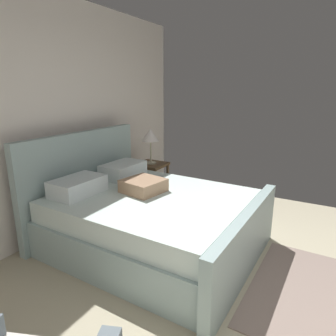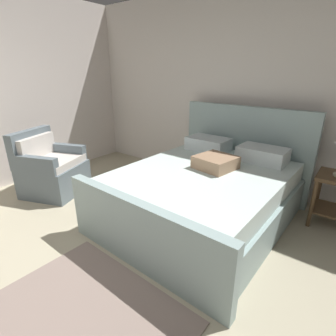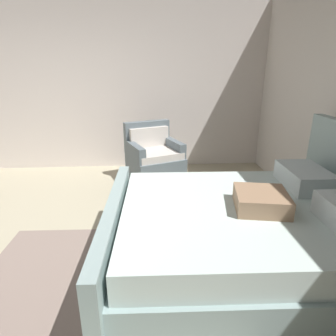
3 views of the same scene
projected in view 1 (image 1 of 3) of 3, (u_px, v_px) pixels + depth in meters
The scene contains 5 objects.
wall_back at pixel (40, 120), 3.38m from camera, with size 5.32×0.12×2.77m, color white.
bed at pixel (147, 217), 3.31m from camera, with size 1.88×2.23×1.22m.
nightstand_right at pixel (151, 176), 4.67m from camera, with size 0.44×0.44×0.60m.
table_lamp_right at pixel (151, 136), 4.51m from camera, with size 0.26×0.26×0.54m.
area_rug at pixel (315, 295), 2.58m from camera, with size 1.46×1.04×0.01m, color gray.
Camera 1 is at (-2.25, 0.34, 1.75)m, focal length 31.97 mm.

